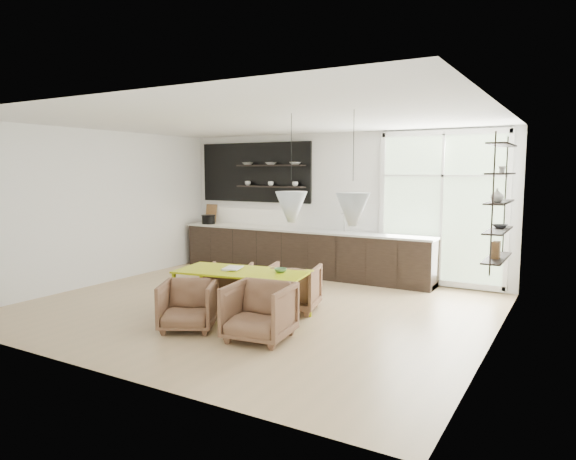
{
  "coord_description": "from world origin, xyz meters",
  "views": [
    {
      "loc": [
        4.4,
        -6.55,
        2.14
      ],
      "look_at": [
        0.26,
        0.6,
        1.18
      ],
      "focal_mm": 32.0,
      "sensor_mm": 36.0,
      "label": 1
    }
  ],
  "objects_px": {
    "dining_table": "(242,274)",
    "armchair_back_right": "(293,287)",
    "armchair_front_right": "(259,312)",
    "wire_stool": "(174,296)",
    "armchair_back_left": "(229,283)",
    "armchair_front_left": "(188,305)"
  },
  "relations": [
    {
      "from": "armchair_front_left",
      "to": "armchair_front_right",
      "type": "distance_m",
      "value": 1.08
    },
    {
      "from": "dining_table",
      "to": "armchair_back_right",
      "type": "height_order",
      "value": "armchair_back_right"
    },
    {
      "from": "armchair_back_left",
      "to": "dining_table",
      "type": "bearing_deg",
      "value": 114.38
    },
    {
      "from": "wire_stool",
      "to": "armchair_back_right",
      "type": "bearing_deg",
      "value": 41.47
    },
    {
      "from": "armchair_back_left",
      "to": "wire_stool",
      "type": "height_order",
      "value": "armchair_back_left"
    },
    {
      "from": "armchair_back_left",
      "to": "armchair_back_right",
      "type": "relative_size",
      "value": 0.91
    },
    {
      "from": "armchair_back_left",
      "to": "armchair_back_right",
      "type": "xyz_separation_m",
      "value": [
        1.11,
        0.14,
        0.03
      ]
    },
    {
      "from": "wire_stool",
      "to": "armchair_front_right",
      "type": "bearing_deg",
      "value": -8.45
    },
    {
      "from": "dining_table",
      "to": "armchair_back_left",
      "type": "relative_size",
      "value": 2.85
    },
    {
      "from": "armchair_back_right",
      "to": "armchair_front_right",
      "type": "bearing_deg",
      "value": 88.48
    },
    {
      "from": "armchair_front_right",
      "to": "wire_stool",
      "type": "xyz_separation_m",
      "value": [
        -1.65,
        0.25,
        -0.06
      ]
    },
    {
      "from": "armchair_back_right",
      "to": "armchair_front_left",
      "type": "distance_m",
      "value": 1.73
    },
    {
      "from": "armchair_front_left",
      "to": "armchair_back_left",
      "type": "bearing_deg",
      "value": 75.85
    },
    {
      "from": "armchair_back_left",
      "to": "armchair_front_left",
      "type": "bearing_deg",
      "value": 79.43
    },
    {
      "from": "dining_table",
      "to": "armchair_front_left",
      "type": "distance_m",
      "value": 0.95
    },
    {
      "from": "dining_table",
      "to": "armchair_front_left",
      "type": "relative_size",
      "value": 2.77
    },
    {
      "from": "dining_table",
      "to": "armchair_front_right",
      "type": "distance_m",
      "value": 1.08
    },
    {
      "from": "armchair_back_right",
      "to": "dining_table",
      "type": "bearing_deg",
      "value": 44.23
    },
    {
      "from": "armchair_back_right",
      "to": "armchair_front_left",
      "type": "relative_size",
      "value": 1.07
    },
    {
      "from": "dining_table",
      "to": "armchair_front_right",
      "type": "xyz_separation_m",
      "value": [
        0.76,
        -0.71,
        -0.28
      ]
    },
    {
      "from": "armchair_back_left",
      "to": "wire_stool",
      "type": "bearing_deg",
      "value": 52.77
    },
    {
      "from": "armchair_back_right",
      "to": "armchair_front_left",
      "type": "bearing_deg",
      "value": 50.16
    }
  ]
}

